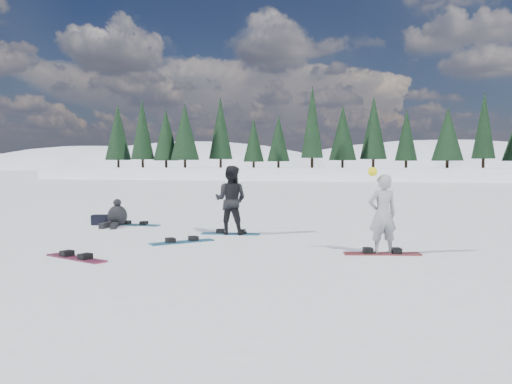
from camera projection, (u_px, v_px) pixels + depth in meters
ground at (332, 250)px, 10.37m from camera, size 420.00×420.00×0.00m
alpine_backdrop at (352, 206)px, 196.86m from camera, size 412.50×227.00×53.20m
snowboarder_woman at (382, 214)px, 9.84m from camera, size 0.69×0.58×1.73m
snowboarder_man at (231, 200)px, 12.75m from camera, size 0.86×0.67×1.76m
seated_rider at (117, 216)px, 14.41m from camera, size 0.68×1.01×0.80m
gear_bag at (100, 220)px, 14.83m from camera, size 0.51×0.41×0.30m
snowboard_woman at (382, 254)px, 9.88m from camera, size 1.52×0.60×0.03m
snowboard_man at (231, 234)px, 12.79m from camera, size 1.52×0.46×0.03m
snowboard_loose_b at (76, 258)px, 9.41m from camera, size 1.50×0.78×0.03m
snowboard_loose_c at (135, 225)px, 14.75m from camera, size 1.51×0.31×0.03m
snowboard_loose_a at (182, 242)px, 11.40m from camera, size 1.26×1.26×0.03m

